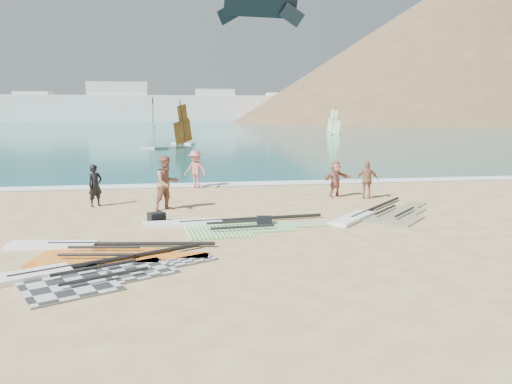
{
  "coord_description": "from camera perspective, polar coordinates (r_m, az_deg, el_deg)",
  "views": [
    {
      "loc": [
        -2.11,
        -11.94,
        3.67
      ],
      "look_at": [
        0.39,
        4.0,
        1.0
      ],
      "focal_mm": 35.0,
      "sensor_mm": 36.0,
      "label": 1
    }
  ],
  "objects": [
    {
      "name": "rig_grey",
      "position": [
        11.91,
        -20.2,
        -8.91
      ],
      "size": [
        5.77,
        3.77,
        0.2
      ],
      "rotation": [
        0.0,
        0.0,
        0.45
      ],
      "color": "#262628",
      "rests_on": "ground"
    },
    {
      "name": "surf_line",
      "position": [
        24.61,
        -3.88,
        0.8
      ],
      "size": [
        300.0,
        1.2,
        0.04
      ],
      "primitive_type": "cube",
      "color": "white",
      "rests_on": "ground"
    },
    {
      "name": "beachgoer_left",
      "position": [
        18.58,
        -10.18,
        1.01
      ],
      "size": [
        1.24,
        1.17,
        2.01
      ],
      "primitive_type": "imported",
      "rotation": [
        0.0,
        0.0,
        0.57
      ],
      "color": "#95604A",
      "rests_on": "ground"
    },
    {
      "name": "windsurfer_left",
      "position": [
        47.48,
        -11.63,
        6.44
      ],
      "size": [
        2.7,
        3.22,
        4.81
      ],
      "rotation": [
        0.0,
        0.0,
        0.1
      ],
      "color": "white",
      "rests_on": "ground"
    },
    {
      "name": "rig_red",
      "position": [
        13.78,
        -18.7,
        -6.35
      ],
      "size": [
        5.57,
        2.58,
        0.2
      ],
      "rotation": [
        0.0,
        0.0,
        -0.14
      ],
      "color": "red",
      "rests_on": "ground"
    },
    {
      "name": "far_town",
      "position": [
        162.52,
        -13.9,
        9.43
      ],
      "size": [
        160.0,
        8.0,
        12.0
      ],
      "color": "white",
      "rests_on": "ground"
    },
    {
      "name": "beachgoer_right",
      "position": [
        21.35,
        9.07,
        1.5
      ],
      "size": [
        1.51,
        0.93,
        1.56
      ],
      "primitive_type": "imported",
      "rotation": [
        0.0,
        0.0,
        0.35
      ],
      "color": "#AB6856",
      "rests_on": "ground"
    },
    {
      "name": "sea",
      "position": [
        144.01,
        -8.13,
        7.86
      ],
      "size": [
        300.0,
        240.0,
        0.06
      ],
      "primitive_type": "cube",
      "color": "#0D5861",
      "rests_on": "ground"
    },
    {
      "name": "windsurfer_right",
      "position": [
        75.65,
        8.89,
        7.44
      ],
      "size": [
        2.25,
        2.36,
        4.12
      ],
      "rotation": [
        0.0,
        0.0,
        0.57
      ],
      "color": "white",
      "rests_on": "ground"
    },
    {
      "name": "kitesurf_kite",
      "position": [
        55.66,
        0.55,
        20.14
      ],
      "size": [
        9.41,
        1.93,
        2.87
      ],
      "rotation": [
        0.0,
        0.0,
        0.12
      ],
      "color": "black",
      "rests_on": "ground"
    },
    {
      "name": "headland_main",
      "position": [
        166.58,
        22.83,
        7.42
      ],
      "size": [
        143.0,
        143.0,
        45.0
      ],
      "primitive_type": "cone",
      "color": "brown",
      "rests_on": "ground"
    },
    {
      "name": "beachgoer_back",
      "position": [
        21.2,
        12.6,
        1.35
      ],
      "size": [
        0.99,
        0.62,
        1.57
      ],
      "primitive_type": "imported",
      "rotation": [
        0.0,
        0.0,
        2.87
      ],
      "color": "#9E614A",
      "rests_on": "ground"
    },
    {
      "name": "windsurfer_centre",
      "position": [
        53.74,
        -8.37,
        6.83
      ],
      "size": [
        2.49,
        2.51,
        4.72
      ],
      "rotation": [
        0.0,
        0.0,
        -0.67
      ],
      "color": "white",
      "rests_on": "ground"
    },
    {
      "name": "rig_green",
      "position": [
        15.85,
        -3.87,
        -3.83
      ],
      "size": [
        5.98,
        2.48,
        0.2
      ],
      "rotation": [
        0.0,
        0.0,
        0.1
      ],
      "color": "green",
      "rests_on": "ground"
    },
    {
      "name": "gear_bag_near",
      "position": [
        16.75,
        -11.29,
        -2.87
      ],
      "size": [
        0.63,
        0.57,
        0.33
      ],
      "primitive_type": "cube",
      "rotation": [
        0.0,
        0.0,
        0.47
      ],
      "color": "black",
      "rests_on": "ground"
    },
    {
      "name": "gear_bag_far",
      "position": [
        16.06,
        0.95,
        -3.3
      ],
      "size": [
        0.5,
        0.38,
        0.28
      ],
      "primitive_type": "cube",
      "rotation": [
        0.0,
        0.0,
        -0.11
      ],
      "color": "black",
      "rests_on": "ground"
    },
    {
      "name": "rig_orange",
      "position": [
        17.92,
        13.8,
        -2.54
      ],
      "size": [
        4.93,
        4.57,
        0.2
      ],
      "rotation": [
        0.0,
        0.0,
        0.81
      ],
      "color": "orange",
      "rests_on": "ground"
    },
    {
      "name": "person_wetsuit",
      "position": [
        19.98,
        -17.91,
        0.71
      ],
      "size": [
        0.7,
        0.68,
        1.62
      ],
      "primitive_type": "imported",
      "rotation": [
        0.0,
        0.0,
        0.71
      ],
      "color": "black",
      "rests_on": "ground"
    },
    {
      "name": "beachgoer_mid",
      "position": [
        23.62,
        -6.95,
        2.58
      ],
      "size": [
        1.33,
        1.19,
        1.79
      ],
      "primitive_type": "imported",
      "rotation": [
        0.0,
        0.0,
        -0.59
      ],
      "color": "#B1655A",
      "rests_on": "ground"
    },
    {
      "name": "ground",
      "position": [
        12.67,
        1.09,
        -7.45
      ],
      "size": [
        300.0,
        300.0,
        0.0
      ],
      "primitive_type": "plane",
      "color": "#CFBB79",
      "rests_on": "ground"
    }
  ]
}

